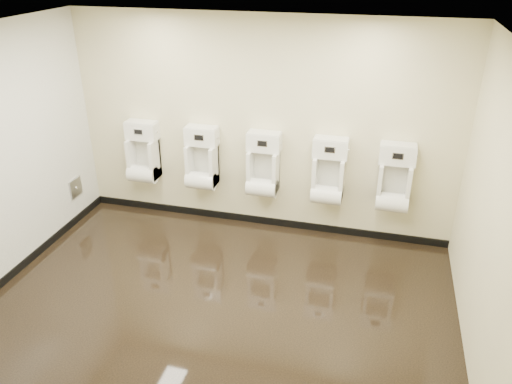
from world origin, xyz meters
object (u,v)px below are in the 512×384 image
urinal_0 (143,156)px  urinal_3 (328,176)px  urinal_2 (263,169)px  urinal_4 (394,183)px  urinal_1 (202,162)px  access_panel (76,188)px

urinal_0 → urinal_3: same height
urinal_2 → urinal_4: same height
urinal_2 → urinal_4: size_ratio=1.00×
urinal_0 → urinal_3: (2.54, 0.00, 0.00)m
urinal_3 → urinal_1: bearing=180.0°
urinal_2 → urinal_3: bearing=0.0°
urinal_0 → urinal_3: 2.54m
urinal_2 → urinal_4: 1.65m
access_panel → urinal_0: size_ratio=0.30×
urinal_1 → urinal_3: same height
urinal_1 → access_panel: bearing=-166.8°
access_panel → urinal_1: bearing=13.2°
urinal_2 → urinal_3: size_ratio=1.00×
urinal_4 → urinal_1: bearing=180.0°
urinal_1 → urinal_4: bearing=0.0°
urinal_1 → urinal_2: same height
urinal_0 → urinal_3: bearing=0.0°
access_panel → urinal_3: 3.45m
access_panel → urinal_0: bearing=25.1°
access_panel → urinal_4: 4.24m
urinal_0 → urinal_1: same height
urinal_3 → urinal_4: size_ratio=1.00×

